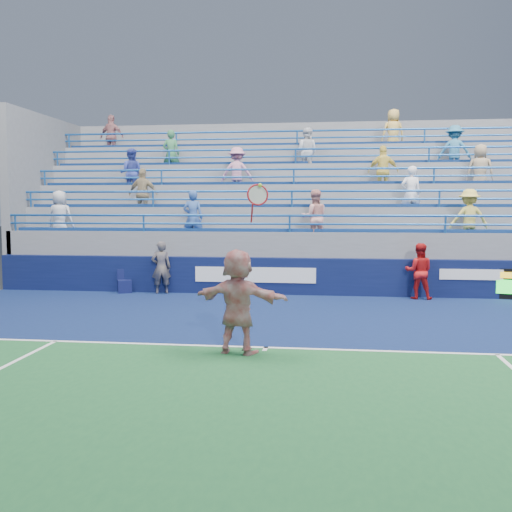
# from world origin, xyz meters

# --- Properties ---
(ground) EXTENTS (120.00, 120.00, 0.00)m
(ground) POSITION_xyz_m (0.00, 0.00, 0.00)
(ground) COLOR #333538
(sponsor_wall) EXTENTS (18.00, 0.32, 1.10)m
(sponsor_wall) POSITION_xyz_m (0.00, 6.50, 0.55)
(sponsor_wall) COLOR #0A1239
(sponsor_wall) RESTS_ON ground
(bleacher_stand) EXTENTS (18.00, 5.60, 6.13)m
(bleacher_stand) POSITION_xyz_m (-0.00, 10.27, 1.55)
(bleacher_stand) COLOR slate
(bleacher_stand) RESTS_ON ground
(serve_speed_board) EXTENTS (1.27, 0.41, 0.88)m
(serve_speed_board) POSITION_xyz_m (6.28, 6.34, 0.44)
(serve_speed_board) COLOR black
(serve_speed_board) RESTS_ON ground
(judge_chair) EXTENTS (0.53, 0.55, 0.71)m
(judge_chair) POSITION_xyz_m (-4.97, 6.22, 0.23)
(judge_chair) COLOR #0D1240
(judge_chair) RESTS_ON ground
(tennis_player) EXTENTS (1.83, 0.97, 3.02)m
(tennis_player) POSITION_xyz_m (-0.45, -0.42, 0.95)
(tennis_player) COLOR silver
(tennis_player) RESTS_ON ground
(line_judge) EXTENTS (0.67, 0.55, 1.59)m
(line_judge) POSITION_xyz_m (-3.81, 6.18, 0.80)
(line_judge) COLOR #151C3B
(line_judge) RESTS_ON ground
(ball_girl) EXTENTS (0.85, 0.70, 1.59)m
(ball_girl) POSITION_xyz_m (3.70, 6.13, 0.80)
(ball_girl) COLOR red
(ball_girl) RESTS_ON ground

